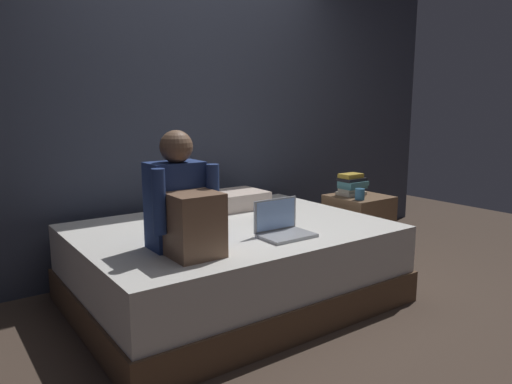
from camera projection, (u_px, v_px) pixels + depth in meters
The scene contains 9 objects.
ground_plane at pixel (282, 307), 3.11m from camera, with size 8.00×8.00×0.00m, color #47382D.
wall_back at pixel (191, 100), 3.83m from camera, with size 5.60×0.10×2.70m, color #383D4C.
bed at pixel (231, 263), 3.19m from camera, with size 2.00×1.50×0.52m.
nightstand at pixel (358, 229), 3.98m from camera, with size 0.44×0.46×0.57m.
person_sitting at pixel (183, 206), 2.56m from camera, with size 0.39×0.44×0.66m.
laptop at pixel (282, 227), 2.89m from camera, with size 0.32×0.23×0.22m.
pillow at pixel (229, 201), 3.65m from camera, with size 0.56×0.36×0.13m, color beige.
book_stack at pixel (352, 185), 3.94m from camera, with size 0.22×0.18×0.18m.
mug at pixel (360, 194), 3.75m from camera, with size 0.08×0.08×0.09m, color teal.
Camera 1 is at (-1.85, -2.28, 1.30)m, focal length 33.31 mm.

